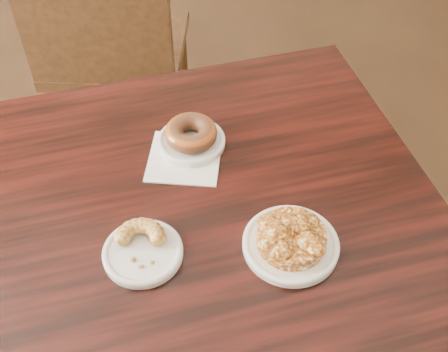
{
  "coord_description": "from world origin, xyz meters",
  "views": [
    {
      "loc": [
        0.01,
        -0.69,
        1.59
      ],
      "look_at": [
        0.01,
        0.03,
        0.8
      ],
      "focal_mm": 45.0,
      "sensor_mm": 36.0,
      "label": 1
    }
  ],
  "objects_px": {
    "chair_far": "(118,49)",
    "apple_fritter": "(292,236)",
    "glazed_donut": "(191,133)",
    "cruller_fragment": "(142,246)",
    "cafe_table": "(209,316)"
  },
  "relations": [
    {
      "from": "apple_fritter",
      "to": "cruller_fragment",
      "type": "relative_size",
      "value": 1.59
    },
    {
      "from": "cruller_fragment",
      "to": "cafe_table",
      "type": "bearing_deg",
      "value": 36.62
    },
    {
      "from": "chair_far",
      "to": "glazed_donut",
      "type": "xyz_separation_m",
      "value": [
        0.31,
        -0.78,
        0.34
      ]
    },
    {
      "from": "chair_far",
      "to": "apple_fritter",
      "type": "xyz_separation_m",
      "value": [
        0.5,
        -1.04,
        0.33
      ]
    },
    {
      "from": "chair_far",
      "to": "apple_fritter",
      "type": "height_order",
      "value": "chair_far"
    },
    {
      "from": "cafe_table",
      "to": "chair_far",
      "type": "distance_m",
      "value": 1.04
    },
    {
      "from": "cafe_table",
      "to": "cruller_fragment",
      "type": "relative_size",
      "value": 8.73
    },
    {
      "from": "cruller_fragment",
      "to": "apple_fritter",
      "type": "bearing_deg",
      "value": 4.25
    },
    {
      "from": "glazed_donut",
      "to": "cruller_fragment",
      "type": "relative_size",
      "value": 1.04
    },
    {
      "from": "cafe_table",
      "to": "cruller_fragment",
      "type": "xyz_separation_m",
      "value": [
        -0.11,
        -0.08,
        0.4
      ]
    },
    {
      "from": "apple_fritter",
      "to": "cruller_fragment",
      "type": "distance_m",
      "value": 0.27
    },
    {
      "from": "cafe_table",
      "to": "apple_fritter",
      "type": "relative_size",
      "value": 5.48
    },
    {
      "from": "cafe_table",
      "to": "apple_fritter",
      "type": "xyz_separation_m",
      "value": [
        0.16,
        -0.06,
        0.41
      ]
    },
    {
      "from": "glazed_donut",
      "to": "cruller_fragment",
      "type": "height_order",
      "value": "glazed_donut"
    },
    {
      "from": "chair_far",
      "to": "cruller_fragment",
      "type": "xyz_separation_m",
      "value": [
        0.23,
        -1.06,
        0.33
      ]
    }
  ]
}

